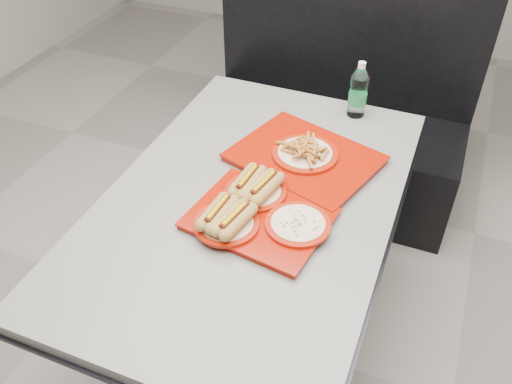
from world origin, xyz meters
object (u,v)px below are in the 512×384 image
at_px(booth_bench, 333,118).
at_px(tray_near, 255,211).
at_px(water_bottle, 358,93).
at_px(diner_table, 251,233).
at_px(tray_far, 305,155).

bearing_deg(booth_bench, tray_near, -87.47).
bearing_deg(water_bottle, tray_near, -101.20).
relative_size(diner_table, tray_near, 3.18).
bearing_deg(tray_near, tray_far, 81.69).
distance_m(booth_bench, tray_near, 1.25).
bearing_deg(booth_bench, tray_far, -83.18).
bearing_deg(diner_table, booth_bench, 90.00).
relative_size(diner_table, tray_far, 2.55).
relative_size(booth_bench, tray_near, 3.02).
distance_m(diner_table, tray_near, 0.22).
bearing_deg(booth_bench, diner_table, -90.00).
bearing_deg(tray_near, booth_bench, 92.53).
bearing_deg(water_bottle, booth_bench, 111.72).
height_order(diner_table, booth_bench, booth_bench).
height_order(booth_bench, tray_far, booth_bench).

